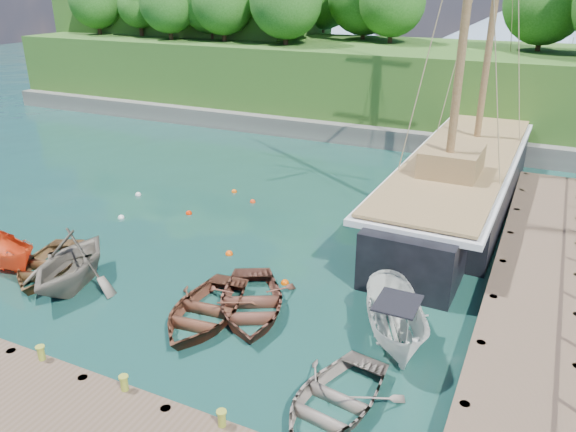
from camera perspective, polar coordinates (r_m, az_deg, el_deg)
name	(u,v)px	position (r m, az deg, el deg)	size (l,w,h in m)	color
ground	(179,300)	(20.68, -11.05, -8.42)	(160.00, 160.00, 0.00)	#173B2D
dock_near	(87,430)	(15.48, -19.71, -19.79)	(20.00, 3.20, 1.10)	brown
dock_east	(538,271)	(23.29, 24.10, -5.17)	(3.20, 24.00, 1.10)	brown
bollard_1	(46,376)	(18.29, -23.38, -14.73)	(0.26, 0.26, 0.45)	olive
bollard_2	(128,408)	(16.48, -15.98, -18.21)	(0.26, 0.26, 0.45)	olive
rowboat_0	(49,272)	(24.04, -23.11, -5.29)	(3.08, 4.31, 0.89)	brown
rowboat_1	(73,285)	(22.72, -20.97, -6.61)	(3.82, 4.42, 2.33)	#6D6458
rowboat_2	(205,319)	(19.51, -8.47, -10.32)	(3.25, 4.55, 0.94)	#502B1C
rowboat_3	(333,410)	(15.89, 4.54, -19.04)	(3.01, 4.21, 0.87)	#70655C
rowboat_4	(251,312)	(19.73, -3.81, -9.68)	(3.31, 4.64, 0.96)	#552F23
motorboat_orange	(9,267)	(25.13, -26.50, -4.68)	(1.41, 3.76, 1.45)	#E0451A
cabin_boat_white	(394,341)	(18.56, 10.75, -12.41)	(1.72, 4.57, 1.76)	silver
schooner	(460,183)	(29.72, 17.07, 3.21)	(5.34, 27.41, 20.08)	black
mooring_buoy_0	(121,218)	(28.20, -16.58, -0.22)	(0.30, 0.30, 0.30)	white
mooring_buoy_1	(189,214)	(27.96, -10.04, 0.21)	(0.31, 0.31, 0.31)	red
mooring_buoy_2	(229,254)	(23.64, -6.00, -3.91)	(0.31, 0.31, 0.31)	#FB5006
mooring_buoy_3	(363,238)	(25.16, 7.66, -2.27)	(0.33, 0.33, 0.33)	silver
mooring_buoy_4	(234,192)	(30.52, -5.49, 2.42)	(0.29, 0.29, 0.29)	#E8580B
mooring_buoy_5	(253,202)	(29.03, -3.61, 1.40)	(0.30, 0.30, 0.30)	red
mooring_buoy_6	(138,195)	(30.98, -14.97, 2.04)	(0.32, 0.32, 0.32)	silver
mooring_buoy_7	(285,284)	(21.35, -0.32, -6.89)	(0.31, 0.31, 0.31)	#E74D00
headland	(265,43)	(51.48, -2.39, 17.18)	(51.00, 19.31, 12.90)	#474744
distant_ridge	(513,31)	(84.46, 21.88, 17.06)	(117.00, 40.00, 10.00)	#728CA5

